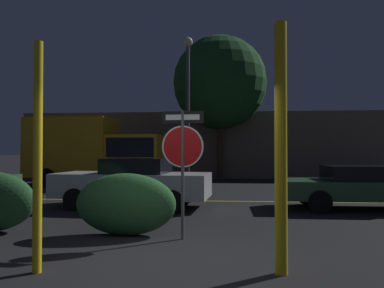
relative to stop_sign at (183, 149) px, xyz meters
The scene contains 12 objects.
ground_plane 2.27m from the stop_sign, 90.79° to the right, with size 260.00×260.00×0.00m, color black.
road_center_stripe 5.47m from the stop_sign, 90.24° to the left, with size 38.08×0.12×0.01m, color gold.
stop_sign is the anchor object (origin of this frame).
yellow_pole_left 2.66m from the stop_sign, 130.47° to the right, with size 0.12×0.12×3.08m, color yellow.
yellow_pole_right 2.36m from the stop_sign, 50.71° to the right, with size 0.16×0.16×3.32m, color yellow.
hedge_bush_2 1.56m from the stop_sign, 168.24° to the left, with size 1.94×0.71×1.18m, color #2D6633.
passing_car_2 4.26m from the stop_sign, 115.97° to the left, with size 4.57×2.12×1.40m.
passing_car_3 6.11m from the stop_sign, 39.80° to the left, with size 4.69×1.84×1.20m.
delivery_truck 11.57m from the stop_sign, 116.70° to the left, with size 6.37×2.81×3.14m.
street_lamp 10.41m from the stop_sign, 94.71° to the left, with size 0.44×0.44×6.79m.
tree_0 14.72m from the stop_sign, 87.63° to the left, with size 5.25×5.25×8.07m.
building_backdrop 16.35m from the stop_sign, 89.02° to the left, with size 23.06×3.02×3.89m, color #6B5B4C.
Camera 1 is at (0.75, -5.26, 1.61)m, focal length 35.00 mm.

